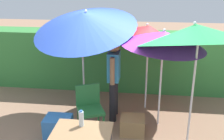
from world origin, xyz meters
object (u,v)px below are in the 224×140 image
umbrella_rainbow (196,35)px  umbrella_yellow (148,34)px  umbrella_orange (84,21)px  cooler_box (58,128)px  folding_table (82,138)px  person_vendor (114,74)px  chair_plastic (90,106)px  bottle_water (81,119)px  crate_cardboard (133,125)px  umbrella_navy (164,39)px

umbrella_rainbow → umbrella_yellow: 1.42m
umbrella_orange → umbrella_yellow: umbrella_orange is taller
umbrella_yellow → cooler_box: size_ratio=4.50×
umbrella_orange → folding_table: bearing=-79.5°
umbrella_orange → person_vendor: bearing=-13.7°
umbrella_rainbow → chair_plastic: 2.21m
umbrella_rainbow → bottle_water: umbrella_rainbow is taller
person_vendor → chair_plastic: (-0.38, -0.57, -0.42)m
umbrella_orange → cooler_box: bearing=-105.8°
cooler_box → crate_cardboard: (1.29, 0.34, -0.06)m
umbrella_rainbow → umbrella_orange: size_ratio=0.95×
umbrella_orange → bottle_water: (0.32, -1.77, -1.05)m
umbrella_navy → bottle_water: size_ratio=8.02×
person_vendor → chair_plastic: bearing=-123.6°
umbrella_yellow → chair_plastic: (-1.00, -1.08, -1.12)m
umbrella_yellow → folding_table: umbrella_yellow is taller
cooler_box → bottle_water: (0.61, -0.75, 0.67)m
folding_table → bottle_water: bearing=103.5°
umbrella_rainbow → cooler_box: bearing=-174.8°
umbrella_orange → umbrella_navy: bearing=-11.5°
crate_cardboard → bottle_water: bottle_water is taller
umbrella_rainbow → folding_table: (-1.57, -1.09, -1.22)m
umbrella_yellow → umbrella_navy: size_ratio=1.07×
chair_plastic → folding_table: bearing=-83.2°
chair_plastic → person_vendor: bearing=56.4°
cooler_box → crate_cardboard: size_ratio=1.04×
crate_cardboard → bottle_water: size_ratio=1.83×
person_vendor → folding_table: 1.81m
chair_plastic → folding_table: (0.14, -1.21, 0.16)m
umbrella_orange → crate_cardboard: size_ratio=5.63×
umbrella_orange → chair_plastic: (0.21, -0.71, -1.42)m
umbrella_yellow → folding_table: size_ratio=2.57×
umbrella_navy → bottle_water: umbrella_navy is taller
umbrella_yellow → chair_plastic: bearing=-132.6°
umbrella_yellow → chair_plastic: size_ratio=2.31×
bottle_water → umbrella_orange: bearing=100.2°
umbrella_rainbow → umbrella_yellow: bearing=120.8°
umbrella_navy → crate_cardboard: size_ratio=4.39×
umbrella_rainbow → person_vendor: size_ratio=1.24×
bottle_water → umbrella_yellow: bearing=67.5°
umbrella_orange → cooler_box: size_ratio=5.40×
umbrella_orange → chair_plastic: 1.60m
folding_table → person_vendor: bearing=82.5°
umbrella_navy → umbrella_orange: bearing=168.5°
umbrella_rainbow → cooler_box: (-2.21, -0.20, -1.68)m
person_vendor → bottle_water: size_ratio=7.83×
umbrella_rainbow → folding_table: 2.27m
umbrella_orange → umbrella_navy: 1.53m
umbrella_orange → folding_table: (0.35, -1.92, -1.26)m
chair_plastic → cooler_box: 0.66m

